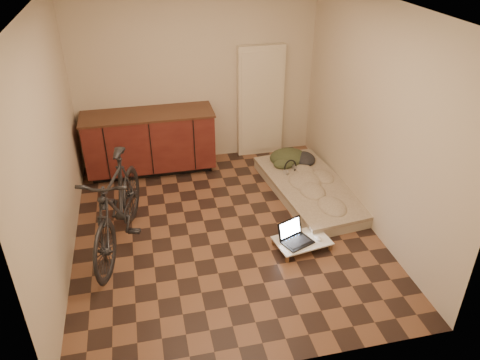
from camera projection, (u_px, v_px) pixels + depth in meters
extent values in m
cube|color=brown|center=(225.00, 230.00, 5.66)|extent=(3.50, 4.00, 0.00)
cube|color=silver|center=(220.00, 4.00, 4.36)|extent=(3.50, 4.00, 0.00)
cube|color=beige|center=(196.00, 76.00, 6.69)|extent=(3.50, 0.00, 2.60)
cube|color=beige|center=(276.00, 245.00, 3.32)|extent=(3.50, 0.00, 2.60)
cube|color=beige|center=(51.00, 148.00, 4.67)|extent=(0.00, 4.00, 2.60)
cube|color=beige|center=(373.00, 118.00, 5.34)|extent=(0.00, 4.00, 2.60)
cube|color=black|center=(153.00, 166.00, 6.96)|extent=(1.70, 0.48, 0.10)
cube|color=#491714|center=(150.00, 141.00, 6.70)|extent=(1.80, 0.60, 0.78)
cube|color=#48291A|center=(147.00, 114.00, 6.50)|extent=(1.84, 0.62, 0.03)
cube|color=beige|center=(261.00, 102.00, 7.05)|extent=(0.70, 0.10, 1.70)
imported|color=black|center=(117.00, 202.00, 5.11)|extent=(1.00, 1.92, 1.19)
cube|color=#B9AD94|center=(310.00, 190.00, 6.35)|extent=(1.11, 2.00, 0.12)
cube|color=#C0AE94|center=(311.00, 185.00, 6.31)|extent=(1.14, 2.03, 0.05)
cube|color=brown|center=(287.00, 259.00, 5.13)|extent=(0.04, 0.04, 0.08)
cube|color=brown|center=(274.00, 241.00, 5.40)|extent=(0.04, 0.04, 0.08)
cube|color=brown|center=(330.00, 247.00, 5.31)|extent=(0.04, 0.04, 0.08)
cube|color=brown|center=(315.00, 231.00, 5.58)|extent=(0.04, 0.04, 0.08)
cube|color=white|center=(302.00, 241.00, 5.33)|extent=(0.67, 0.49, 0.02)
cube|color=black|center=(297.00, 242.00, 5.27)|extent=(0.39, 0.34, 0.02)
cube|color=black|center=(290.00, 228.00, 5.32)|extent=(0.33, 0.18, 0.21)
cube|color=white|center=(290.00, 228.00, 5.32)|extent=(0.27, 0.15, 0.17)
ellipsoid|color=white|center=(318.00, 238.00, 5.32)|extent=(0.09, 0.11, 0.04)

